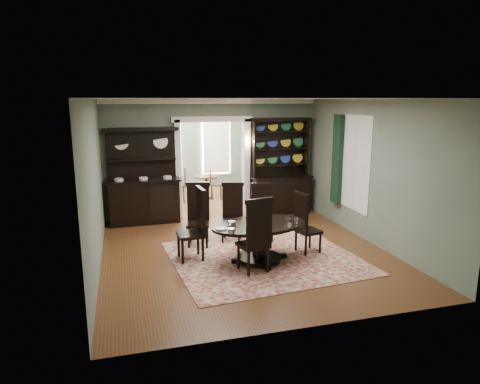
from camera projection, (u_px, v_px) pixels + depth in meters
The scene contains 19 objects.
room at pixel (244, 174), 8.25m from camera, with size 5.51×6.01×3.01m.
parlor at pixel (196, 147), 13.43m from camera, with size 3.51×3.50×3.01m.
doorway_trim at pixel (212, 154), 11.02m from camera, with size 2.08×0.25×2.57m.
right_window at pixel (346, 161), 9.78m from camera, with size 0.15×1.47×2.12m.
wall_sconce at pixel (249, 143), 11.07m from camera, with size 0.27×0.21×0.21m.
rug at pixel (264, 258), 8.22m from camera, with size 3.42×3.09×0.01m, color maroon.
dining_table at pixel (259, 235), 7.97m from camera, with size 2.04×2.01×0.73m.
centerpiece at pixel (258, 220), 7.91m from camera, with size 1.58×1.01×0.26m.
chair_far_left at pixel (198, 212), 8.89m from camera, with size 0.58×0.56×1.31m.
chair_far_mid at pixel (232, 210), 9.17m from camera, with size 0.59×0.58×1.26m.
chair_far_right at pixel (262, 210), 9.22m from camera, with size 0.51×0.49×1.23m.
chair_end_left at pixel (196, 222), 8.05m from camera, with size 0.51×0.54×1.38m.
chair_end_right at pixel (304, 222), 8.37m from camera, with size 0.51×0.53×1.23m.
chair_near at pixel (256, 234), 7.35m from camera, with size 0.59×0.57×1.37m.
sideboard at pixel (144, 190), 10.47m from camera, with size 1.79×0.68×2.33m.
welsh_dresser at pixel (280, 179), 11.38m from camera, with size 1.63×0.62×2.52m.
parlor_table at pixel (206, 183), 13.19m from camera, with size 0.75×0.75×0.69m.
parlor_chair_left at pixel (181, 184), 12.60m from camera, with size 0.45×0.44×1.05m.
parlor_chair_right at pixel (214, 183), 13.03m from camera, with size 0.42×0.40×0.94m.
Camera 1 is at (-2.26, -7.77, 2.98)m, focal length 32.00 mm.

